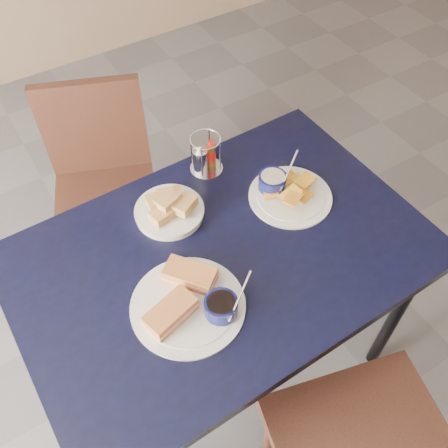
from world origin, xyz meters
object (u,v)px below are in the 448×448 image
dining_table (223,265)px  bread_basket (169,209)px  chair_far (95,173)px  plantain_plate (284,190)px  condiment_caddy (205,157)px  sandwich_plate (191,300)px

dining_table → bread_basket: bearing=106.6°
chair_far → plantain_plate: 0.84m
plantain_plate → bread_basket: 0.37m
dining_table → plantain_plate: plantain_plate is taller
dining_table → condiment_caddy: condiment_caddy is taller
chair_far → plantain_plate: (0.42, -0.67, 0.28)m
condiment_caddy → sandwich_plate: bearing=-124.7°
dining_table → sandwich_plate: size_ratio=3.79×
bread_basket → plantain_plate: bearing=-18.7°
plantain_plate → condiment_caddy: bearing=124.2°
dining_table → plantain_plate: 0.31m
dining_table → chair_far: 0.80m
chair_far → bread_basket: size_ratio=4.05×
dining_table → bread_basket: (-0.06, 0.21, 0.09)m
sandwich_plate → bread_basket: size_ratio=1.52×
bread_basket → sandwich_plate: bearing=-108.0°
sandwich_plate → condiment_caddy: bearing=55.3°
bread_basket → condiment_caddy: 0.22m
bread_basket → condiment_caddy: bearing=30.4°
chair_far → bread_basket: (0.07, -0.56, 0.29)m
bread_basket → condiment_caddy: (0.19, 0.11, 0.03)m
sandwich_plate → plantain_plate: (0.45, 0.19, -0.00)m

